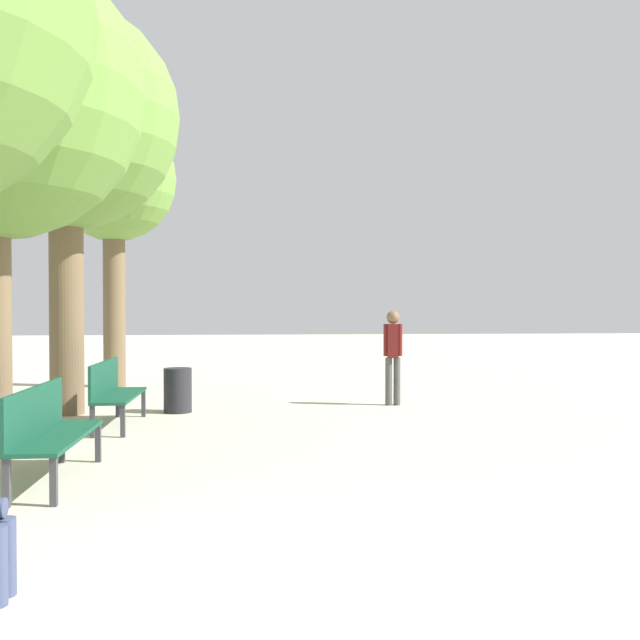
# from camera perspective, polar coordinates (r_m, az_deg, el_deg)

# --- Properties ---
(bench_row_1) EXTENTS (0.48, 1.85, 0.94)m
(bench_row_1) POSITION_cam_1_polar(r_m,az_deg,el_deg) (7.57, -20.98, -7.99)
(bench_row_1) COLOR #144733
(bench_row_1) RESTS_ON ground_plane
(bench_row_2) EXTENTS (0.48, 1.85, 0.94)m
(bench_row_2) POSITION_cam_1_polar(r_m,az_deg,el_deg) (10.70, -16.25, -5.30)
(bench_row_2) COLOR #144733
(bench_row_2) RESTS_ON ground_plane
(tree_row_2) EXTENTS (3.61, 3.61, 6.56)m
(tree_row_2) POSITION_cam_1_polar(r_m,az_deg,el_deg) (12.46, -19.71, 14.79)
(tree_row_2) COLOR brown
(tree_row_2) RESTS_ON ground_plane
(tree_row_3) EXTENTS (2.65, 2.65, 5.77)m
(tree_row_3) POSITION_cam_1_polar(r_m,az_deg,el_deg) (16.12, -16.19, 10.39)
(tree_row_3) COLOR brown
(tree_row_3) RESTS_ON ground_plane
(pedestrian_near) EXTENTS (0.33, 0.26, 1.65)m
(pedestrian_near) POSITION_cam_1_polar(r_m,az_deg,el_deg) (12.51, 5.85, -2.49)
(pedestrian_near) COLOR #4C4C4C
(pedestrian_near) RESTS_ON ground_plane
(trash_bin) EXTENTS (0.45, 0.45, 0.72)m
(trash_bin) POSITION_cam_1_polar(r_m,az_deg,el_deg) (11.89, -11.31, -5.53)
(trash_bin) COLOR #232328
(trash_bin) RESTS_ON ground_plane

